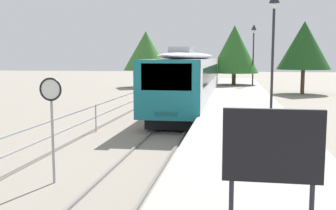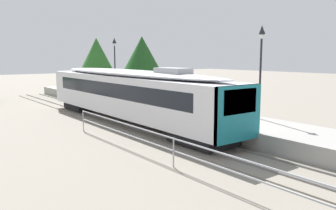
{
  "view_description": "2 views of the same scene",
  "coord_description": "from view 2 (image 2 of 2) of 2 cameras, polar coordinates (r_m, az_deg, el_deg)",
  "views": [
    {
      "loc": [
        2.7,
        4.31,
        3.3
      ],
      "look_at": [
        0.4,
        18.41,
        1.6
      ],
      "focal_mm": 42.19,
      "sensor_mm": 36.0,
      "label": 1
    },
    {
      "loc": [
        -11.77,
        10.19,
        4.52
      ],
      "look_at": [
        -1.0,
        24.41,
        2.0
      ],
      "focal_mm": 37.07,
      "sensor_mm": 36.0,
      "label": 2
    }
  ],
  "objects": [
    {
      "name": "platform_lamp_far_end",
      "position": [
        34.12,
        -8.76,
        8.11
      ],
      "size": [
        0.34,
        0.34,
        5.35
      ],
      "color": "#232328",
      "rests_on": "station_platform"
    },
    {
      "name": "track_rails",
      "position": [
        17.27,
        7.55,
        -7.09
      ],
      "size": [
        3.2,
        60.0,
        0.14
      ],
      "color": "gray",
      "rests_on": "ground"
    },
    {
      "name": "station_platform",
      "position": [
        19.54,
        14.39,
        -4.24
      ],
      "size": [
        3.9,
        60.0,
        0.9
      ],
      "primitive_type": "cube",
      "color": "#999691",
      "rests_on": "ground"
    },
    {
      "name": "tree_behind_station_far",
      "position": [
        38.58,
        -4.29,
        7.93
      ],
      "size": [
        4.88,
        4.88,
        6.69
      ],
      "color": "brown",
      "rests_on": "ground"
    },
    {
      "name": "tree_distant_left",
      "position": [
        33.81,
        -11.63,
        7.14
      ],
      "size": [
        4.36,
        4.36,
        6.24
      ],
      "color": "brown",
      "rests_on": "ground"
    },
    {
      "name": "platform_lamp_mid_platform",
      "position": [
        20.63,
        15.05,
        8.05
      ],
      "size": [
        0.34,
        0.34,
        5.35
      ],
      "color": "#232328",
      "rests_on": "station_platform"
    },
    {
      "name": "commuter_train",
      "position": [
        23.21,
        -6.46,
        2.12
      ],
      "size": [
        2.82,
        19.52,
        3.74
      ],
      "color": "silver",
      "rests_on": "track_rails"
    },
    {
      "name": "ground_plane",
      "position": [
        15.39,
        -0.53,
        -9.03
      ],
      "size": [
        160.0,
        160.0,
        0.0
      ],
      "primitive_type": "plane",
      "color": "gray"
    }
  ]
}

